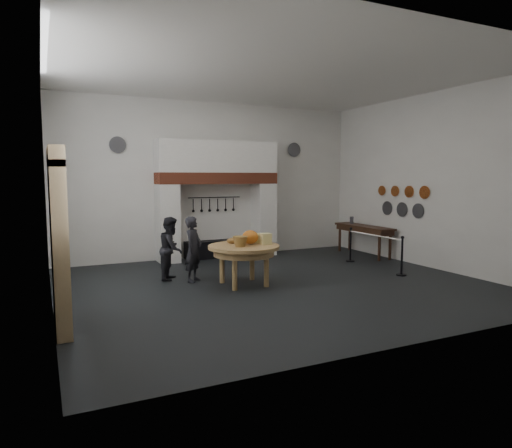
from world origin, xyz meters
name	(u,v)px	position (x,y,z in m)	size (l,w,h in m)	color
floor	(277,284)	(0.00, 0.00, 0.00)	(9.00, 8.00, 0.02)	black
ceiling	(278,74)	(0.00, 0.00, 4.50)	(9.00, 8.00, 0.02)	silver
wall_back	(213,180)	(0.00, 4.00, 2.25)	(9.00, 0.02, 4.50)	silver
wall_front	(415,185)	(0.00, -4.00, 2.25)	(9.00, 0.02, 4.50)	silver
wall_left	(47,183)	(-4.50, 0.00, 2.25)	(0.02, 8.00, 4.50)	silver
wall_right	(432,181)	(4.50, 0.00, 2.25)	(0.02, 8.00, 4.50)	silver
chimney_pier_left	(168,223)	(-1.48, 3.65, 1.07)	(0.55, 0.70, 2.15)	silver
chimney_pier_right	(264,219)	(1.48, 3.65, 1.07)	(0.55, 0.70, 2.15)	silver
hearth_brick_band	(217,178)	(0.00, 3.65, 2.31)	(3.50, 0.72, 0.32)	#9E442B
chimney_hood	(217,157)	(0.00, 3.65, 2.92)	(3.50, 0.70, 0.90)	silver
iron_range	(217,249)	(0.00, 3.72, 0.25)	(1.90, 0.45, 0.50)	black
utensil_rail	(214,197)	(0.00, 3.92, 1.75)	(0.02, 0.02, 1.60)	black
door_recess	(53,248)	(-4.47, -1.00, 1.25)	(0.04, 1.10, 2.50)	black
door_jamb_near	(61,252)	(-4.38, -1.70, 1.30)	(0.22, 0.30, 2.60)	tan
door_jamb_far	(57,239)	(-4.38, -0.30, 1.30)	(0.22, 0.30, 2.60)	tan
door_lintel	(55,158)	(-4.38, -1.00, 2.65)	(0.22, 1.70, 0.30)	tan
wall_plaque	(51,217)	(-4.45, 0.80, 1.60)	(0.05, 0.34, 0.44)	gold
work_table	(244,247)	(-0.66, 0.28, 0.84)	(1.55, 1.55, 0.07)	tan
pumpkin	(250,237)	(-0.46, 0.38, 1.03)	(0.36, 0.36, 0.31)	orange
cheese_block_big	(265,239)	(-0.16, 0.23, 0.99)	(0.22, 0.22, 0.24)	#E4DA88
cheese_block_small	(259,238)	(-0.18, 0.53, 0.97)	(0.18, 0.18, 0.20)	#FEF698
wicker_basket	(240,242)	(-0.81, 0.13, 0.98)	(0.32, 0.32, 0.22)	olive
bread_loaf	(233,241)	(-0.76, 0.63, 0.94)	(0.31, 0.18, 0.13)	#A6793B
visitor_near	(193,249)	(-1.55, 1.07, 0.74)	(0.54, 0.35, 1.47)	black
visitor_far	(171,248)	(-1.95, 1.47, 0.72)	(0.70, 0.55, 1.45)	black
side_table	(364,227)	(4.10, 2.18, 0.87)	(0.55, 2.20, 0.06)	#382114
pewter_jug	(352,220)	(4.10, 2.78, 1.01)	(0.12, 0.12, 0.22)	#4B4B50
copper_pan_a	(424,192)	(4.46, 0.20, 1.95)	(0.34, 0.34, 0.03)	#C6662D
copper_pan_b	(409,192)	(4.46, 0.75, 1.95)	(0.32, 0.32, 0.03)	#C6662D
copper_pan_c	(395,191)	(4.46, 1.30, 1.95)	(0.30, 0.30, 0.03)	#C6662D
copper_pan_d	(382,191)	(4.46, 1.85, 1.95)	(0.28, 0.28, 0.03)	#C6662D
pewter_plate_left	(418,211)	(4.46, 0.40, 1.45)	(0.40, 0.40, 0.03)	#4C4C51
pewter_plate_mid	(402,209)	(4.46, 1.00, 1.45)	(0.40, 0.40, 0.03)	#4C4C51
pewter_plate_right	(387,208)	(4.46, 1.60, 1.45)	(0.40, 0.40, 0.03)	#4C4C51
pewter_plate_back_left	(118,145)	(-2.70, 3.96, 3.20)	(0.44, 0.44, 0.03)	#4C4C51
pewter_plate_back_right	(294,150)	(2.70, 3.96, 3.20)	(0.44, 0.44, 0.03)	#4C4C51
barrier_post_near	(402,257)	(3.13, -0.47, 0.45)	(0.05, 0.05, 0.90)	black
barrier_post_far	(351,245)	(3.13, 1.53, 0.45)	(0.05, 0.05, 0.90)	black
barrier_rope	(375,235)	(3.13, 0.53, 0.85)	(0.04, 0.04, 2.00)	white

